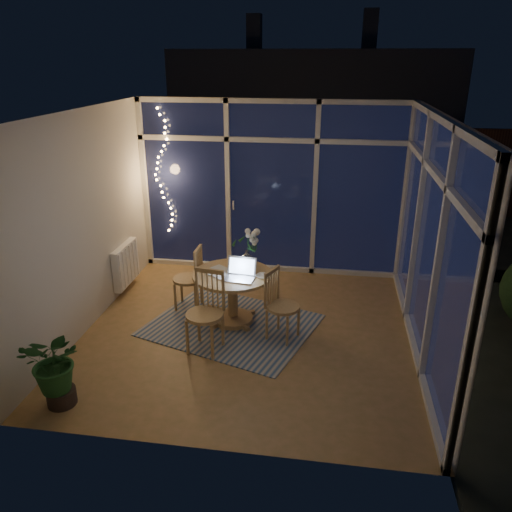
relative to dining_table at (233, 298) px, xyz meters
name	(u,v)px	position (x,y,z in m)	size (l,w,h in m)	color
floor	(250,332)	(0.26, -0.22, -0.34)	(4.00, 4.00, 0.00)	olive
ceiling	(249,113)	(0.26, -0.22, 2.26)	(4.00, 4.00, 0.00)	white
wall_back	(272,189)	(0.26, 1.78, 0.96)	(4.00, 0.04, 2.60)	beige
wall_front	(207,317)	(0.26, -2.22, 0.96)	(4.00, 0.04, 2.60)	beige
wall_left	(84,223)	(-1.74, -0.22, 0.96)	(0.04, 4.00, 2.60)	beige
wall_right	(433,241)	(2.26, -0.22, 0.96)	(0.04, 4.00, 2.60)	beige
window_wall_back	(271,189)	(0.26, 1.74, 0.96)	(4.00, 0.10, 2.60)	silver
window_wall_right	(429,241)	(2.22, -0.22, 0.96)	(0.10, 4.00, 2.60)	silver
radiator	(126,264)	(-1.68, 0.68, 0.06)	(0.10, 0.70, 0.58)	white
fairy_lights	(162,172)	(-1.39, 1.66, 1.19)	(0.24, 0.10, 1.85)	#E9AB5D
garden_patio	(311,217)	(0.76, 4.78, -0.40)	(12.00, 6.00, 0.10)	black
garden_fence	(291,167)	(0.26, 5.28, 0.56)	(11.00, 0.08, 1.80)	#331B12
neighbour_roof	(314,95)	(0.56, 8.28, 1.86)	(7.00, 3.00, 2.20)	#2F3139
garden_shrubs	(237,213)	(-0.54, 3.18, 0.11)	(0.90, 0.90, 0.90)	black
rug	(232,325)	(0.00, -0.10, -0.33)	(1.93, 1.55, 0.01)	#B4A692
dining_table	(233,298)	(0.00, 0.00, 0.00)	(0.98, 0.98, 0.67)	olive
chair_left	(187,277)	(-0.66, 0.29, 0.10)	(0.41, 0.41, 0.88)	olive
chair_right	(283,305)	(0.66, -0.30, 0.10)	(0.41, 0.41, 0.88)	olive
chair_front	(204,313)	(-0.18, -0.70, 0.15)	(0.45, 0.45, 0.96)	olive
laptop	(239,269)	(0.12, -0.16, 0.46)	(0.35, 0.30, 0.26)	silver
flower_vase	(247,259)	(0.14, 0.25, 0.44)	(0.20, 0.20, 0.21)	white
bowl	(263,276)	(0.39, -0.07, 0.35)	(0.15, 0.15, 0.04)	white
newspapers	(224,273)	(-0.11, -0.01, 0.34)	(0.40, 0.30, 0.01)	silver
phone	(233,276)	(0.02, -0.08, 0.34)	(0.10, 0.05, 0.01)	black
potted_plant	(57,371)	(-1.33, -1.84, 0.04)	(0.54, 0.47, 0.76)	#1A4B1F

